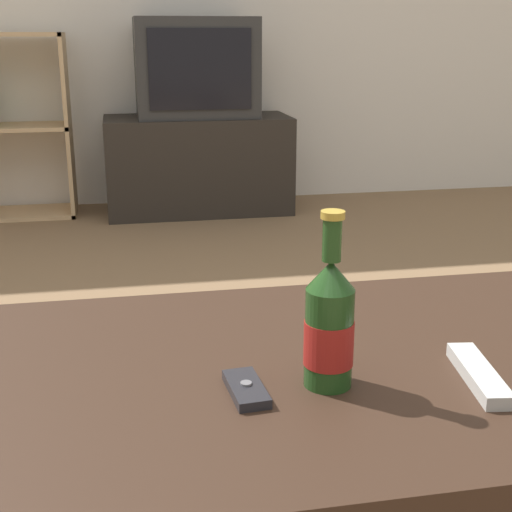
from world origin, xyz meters
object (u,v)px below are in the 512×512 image
Objects in this scene: television at (196,68)px; beer_bottle at (329,325)px; tv_stand at (198,164)px; remote_control at (479,374)px; cell_phone at (246,389)px; bookshelf at (5,123)px.

television is 2.40× the size of beer_bottle.
tv_stand reaches higher than remote_control.
beer_bottle is 0.14m from cell_phone.
bookshelf reaches higher than cell_phone.
beer_bottle is at bearing -92.66° from tv_stand.
tv_stand is 2.85m from remote_control.
bookshelf is 3.61× the size of beer_bottle.
bookshelf is (-0.95, 0.08, 0.23)m from tv_stand.
tv_stand is at bearing 80.53° from cell_phone.
beer_bottle is at bearing -92.67° from television.
tv_stand reaches higher than cell_phone.
television reaches higher than tv_stand.
bookshelf is at bearing 118.03° from remote_control.
bookshelf is 3.09m from remote_control.
beer_bottle is at bearing -179.90° from remote_control.
tv_stand is 0.49m from television.
bookshelf is (-0.95, 0.08, -0.26)m from television.
beer_bottle is at bearing -74.08° from bookshelf.
bookshelf is at bearing 175.25° from television.
beer_bottle is 2.36× the size of cell_phone.
beer_bottle is (0.82, -2.88, 0.04)m from bookshelf.
remote_control is at bearing -8.86° from cell_phone.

